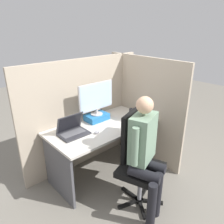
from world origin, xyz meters
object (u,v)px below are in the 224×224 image
carrot_toy (131,121)px  person (145,149)px  laptop (73,131)px  office_chair (137,158)px  paper_box (97,117)px  monitor (96,98)px  stapler (134,111)px

carrot_toy → person: size_ratio=0.10×
laptop → person: size_ratio=0.26×
carrot_toy → office_chair: bearing=-129.8°
person → paper_box: bearing=82.1°
paper_box → office_chair: (-0.08, -0.83, -0.22)m
paper_box → monitor: size_ratio=0.57×
paper_box → monitor: (0.00, 0.00, 0.29)m
office_chair → monitor: bearing=84.4°
laptop → stapler: bearing=-1.9°
paper_box → laptop: size_ratio=0.90×
carrot_toy → monitor: bearing=125.7°
carrot_toy → person: person is taller
office_chair → stapler: bearing=45.0°
monitor → laptop: 0.57m
laptop → carrot_toy: bearing=-18.4°
monitor → office_chair: monitor is taller
office_chair → laptop: bearing=120.1°
stapler → office_chair: office_chair is taller
laptop → monitor: bearing=16.1°
laptop → person: person is taller
monitor → carrot_toy: monitor is taller
stapler → carrot_toy: 0.37m
monitor → carrot_toy: (0.28, -0.39, -0.30)m
stapler → person: 1.08m
carrot_toy → office_chair: 0.60m
monitor → person: 1.04m
paper_box → carrot_toy: bearing=-54.1°
paper_box → stapler: paper_box is taller
paper_box → office_chair: 0.86m
carrot_toy → person: bearing=-125.1°
office_chair → person: bearing=-109.1°
stapler → carrot_toy: size_ratio=1.13×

